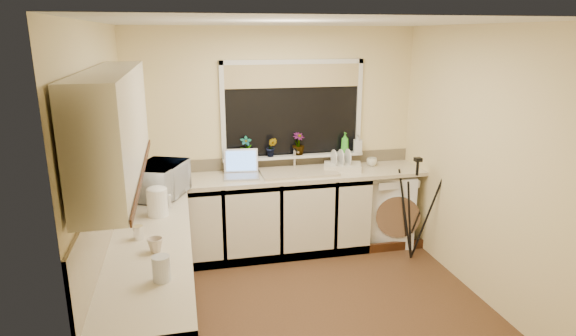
{
  "coord_description": "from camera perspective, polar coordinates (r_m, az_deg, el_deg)",
  "views": [
    {
      "loc": [
        -1.03,
        -3.7,
        2.36
      ],
      "look_at": [
        -0.06,
        0.55,
        1.15
      ],
      "focal_mm": 30.08,
      "sensor_mm": 36.0,
      "label": 1
    }
  ],
  "objects": [
    {
      "name": "upper_cabinet",
      "position": [
        3.33,
        -19.8,
        4.89
      ],
      "size": [
        0.28,
        1.9,
        0.7
      ],
      "primitive_type": "cube",
      "color": "silver",
      "rests_on": "wall_left"
    },
    {
      "name": "cup_back",
      "position": [
        5.62,
        9.88,
        0.71
      ],
      "size": [
        0.13,
        0.13,
        0.09
      ],
      "primitive_type": "imported",
      "rotation": [
        0.0,
        0.0,
        -0.1
      ],
      "color": "silver",
      "rests_on": "worktop_back"
    },
    {
      "name": "window_blind",
      "position": [
        5.32,
        0.61,
        10.83
      ],
      "size": [
        1.5,
        0.02,
        0.25
      ],
      "primitive_type": "cube",
      "color": "tan",
      "rests_on": "wall_back"
    },
    {
      "name": "cup_left",
      "position": [
        3.51,
        -15.41,
        -8.77
      ],
      "size": [
        0.14,
        0.14,
        0.1
      ],
      "primitive_type": "imported",
      "rotation": [
        0.0,
        0.0,
        0.4
      ],
      "color": "beige",
      "rests_on": "worktop_left"
    },
    {
      "name": "faucet",
      "position": [
        5.4,
        0.78,
        1.14
      ],
      "size": [
        0.03,
        0.03,
        0.24
      ],
      "primitive_type": "cylinder",
      "color": "silver",
      "rests_on": "worktop_back"
    },
    {
      "name": "splashback_back",
      "position": [
        5.47,
        -1.53,
        0.79
      ],
      "size": [
        3.2,
        0.02,
        0.14
      ],
      "primitive_type": "cube",
      "color": "beige",
      "rests_on": "wall_back"
    },
    {
      "name": "base_cabinet_left",
      "position": [
        3.92,
        -15.57,
        -14.61
      ],
      "size": [
        0.54,
        2.4,
        0.86
      ],
      "primitive_type": "cube",
      "color": "silver",
      "rests_on": "floor"
    },
    {
      "name": "plant_a",
      "position": [
        5.29,
        -4.98,
        2.46
      ],
      "size": [
        0.13,
        0.09,
        0.24
      ],
      "primitive_type": "imported",
      "rotation": [
        0.0,
        0.0,
        -0.03
      ],
      "color": "#999999",
      "rests_on": "windowsill"
    },
    {
      "name": "wall_right",
      "position": [
        4.68,
        21.88,
        0.33
      ],
      "size": [
        0.0,
        3.0,
        3.0
      ],
      "primitive_type": "plane",
      "rotation": [
        1.57,
        0.0,
        -1.57
      ],
      "color": "#F7E1A5",
      "rests_on": "ground"
    },
    {
      "name": "tripod",
      "position": [
        5.32,
        14.71,
        -4.73
      ],
      "size": [
        0.68,
        0.68,
        1.13
      ],
      "primitive_type": null,
      "rotation": [
        0.0,
        0.0,
        -0.26
      ],
      "color": "black",
      "rests_on": "floor"
    },
    {
      "name": "kettle",
      "position": [
        4.16,
        -15.17,
        -3.97
      ],
      "size": [
        0.17,
        0.17,
        0.23
      ],
      "primitive_type": "cylinder",
      "color": "white",
      "rests_on": "worktop_left"
    },
    {
      "name": "ceiling",
      "position": [
        3.84,
        2.85,
        16.83
      ],
      "size": [
        3.2,
        3.2,
        0.0
      ],
      "primitive_type": "plane",
      "rotation": [
        3.14,
        0.0,
        0.0
      ],
      "color": "white",
      "rests_on": "ground"
    },
    {
      "name": "soap_bottle_clear",
      "position": [
        5.6,
        8.25,
        2.94
      ],
      "size": [
        0.12,
        0.12,
        0.21
      ],
      "primitive_type": "imported",
      "rotation": [
        0.0,
        0.0,
        -0.25
      ],
      "color": "#999999",
      "rests_on": "windowsill"
    },
    {
      "name": "wall_left",
      "position": [
        3.91,
        -20.62,
        -2.38
      ],
      "size": [
        0.0,
        3.0,
        3.0
      ],
      "primitive_type": "plane",
      "rotation": [
        1.57,
        0.0,
        1.57
      ],
      "color": "#F7E1A5",
      "rests_on": "ground"
    },
    {
      "name": "base_cabinet_back",
      "position": [
        5.31,
        -4.33,
        -5.82
      ],
      "size": [
        2.55,
        0.6,
        0.86
      ],
      "primitive_type": "cube",
      "color": "silver",
      "rests_on": "floor"
    },
    {
      "name": "splashback_left",
      "position": [
        3.66,
        -20.88,
        -5.27
      ],
      "size": [
        0.02,
        2.4,
        0.45
      ],
      "primitive_type": "cube",
      "color": "beige",
      "rests_on": "wall_left"
    },
    {
      "name": "worktop_left",
      "position": [
        3.72,
        -16.08,
        -8.59
      ],
      "size": [
        0.6,
        2.4,
        0.04
      ],
      "primitive_type": "cube",
      "color": "beige",
      "rests_on": "base_cabinet_left"
    },
    {
      "name": "floor",
      "position": [
        4.51,
        2.42,
        -16.07
      ],
      "size": [
        3.2,
        3.2,
        0.0
      ],
      "primitive_type": "plane",
      "color": "brown",
      "rests_on": "ground"
    },
    {
      "name": "soap_bottle_green",
      "position": [
        5.56,
        6.74,
        3.01
      ],
      "size": [
        0.09,
        0.09,
        0.23
      ],
      "primitive_type": "imported",
      "rotation": [
        0.0,
        0.0,
        0.05
      ],
      "color": "green",
      "rests_on": "windowsill"
    },
    {
      "name": "steel_jar",
      "position": [
        3.75,
        -17.29,
        -7.3
      ],
      "size": [
        0.07,
        0.07,
        0.1
      ],
      "primitive_type": "cylinder",
      "color": "silver",
      "rests_on": "worktop_left"
    },
    {
      "name": "washing_machine",
      "position": [
        5.79,
        11.6,
        -4.44
      ],
      "size": [
        0.74,
        0.73,
        0.83
      ],
      "primitive_type": "cube",
      "rotation": [
        0.0,
        0.0,
        -0.34
      ],
      "color": "white",
      "rests_on": "floor"
    },
    {
      "name": "wall_back",
      "position": [
        5.42,
        -1.57,
        3.43
      ],
      "size": [
        3.2,
        0.0,
        3.2
      ],
      "primitive_type": "plane",
      "rotation": [
        1.57,
        0.0,
        0.0
      ],
      "color": "#F7E1A5",
      "rests_on": "ground"
    },
    {
      "name": "window_glass",
      "position": [
        5.39,
        0.54,
        6.88
      ],
      "size": [
        1.5,
        0.02,
        1.0
      ],
      "primitive_type": "cube",
      "color": "black",
      "rests_on": "wall_back"
    },
    {
      "name": "plant_c",
      "position": [
        5.42,
        1.23,
        2.89
      ],
      "size": [
        0.18,
        0.18,
        0.25
      ],
      "primitive_type": "imported",
      "rotation": [
        0.0,
        0.0,
        0.35
      ],
      "color": "#999999",
      "rests_on": "windowsill"
    },
    {
      "name": "windowsill",
      "position": [
        5.44,
        0.66,
        1.42
      ],
      "size": [
        1.6,
        0.14,
        0.03
      ],
      "primitive_type": "cube",
      "color": "white",
      "rests_on": "wall_back"
    },
    {
      "name": "microwave",
      "position": [
        4.62,
        -14.83,
        -1.41
      ],
      "size": [
        0.57,
        0.66,
        0.31
      ],
      "primitive_type": "imported",
      "rotation": [
        0.0,
        0.0,
        1.17
      ],
      "color": "white",
      "rests_on": "worktop_left"
    },
    {
      "name": "laptop",
      "position": [
        5.18,
        -5.56,
        -0.13
      ],
      "size": [
        0.41,
        0.41,
        0.26
      ],
      "rotation": [
        0.0,
        0.0,
        -0.11
      ],
      "color": "#A9A8B0",
      "rests_on": "worktop_back"
    },
    {
      "name": "wall_front",
      "position": [
        2.68,
        11.22,
        -9.87
      ],
      "size": [
        3.2,
        0.0,
        3.2
      ],
      "primitive_type": "plane",
      "rotation": [
        -1.57,
        0.0,
        0.0
      ],
      "color": "#F7E1A5",
      "rests_on": "ground"
    },
    {
      "name": "worktop_back",
      "position": [
        5.22,
        -0.9,
        -0.95
      ],
      "size": [
        3.2,
        0.6,
        0.04
      ],
      "primitive_type": "cube",
      "color": "beige",
      "rests_on": "base_cabinet_back"
    },
    {
      "name": "glass_jug",
      "position": [
        3.11,
        -14.75,
        -11.42
      ],
      "size": [
        0.11,
        0.11,
        0.16
      ],
      "primitive_type": "cylinder",
      "color": "silver",
      "rests_on": "worktop_left"
    },
    {
      "name": "dish_rack",
      "position": [
        5.44,
        6.45,
        0.18
      ],
      "size": [
        0.49,
        0.42,
        0.06
      ],
      "primitive_type": "cube",
      "rotation": [
        0.0,
        0.0,
        -0.32
      ],
      "color": "beige",
      "rests_on": "worktop_back"
    },
    {
      "name": "plant_b",
      "position": [
        5.33,
        -1.96,
        2.47
      ],
      "size": [
        0.14,
        0.13,
        0.22
      ],
      "primitive_type": "imported",
      "rotation": [
        0.0,
        0.0,
        -0.34
      ],
      "color": "#999999",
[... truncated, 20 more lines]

